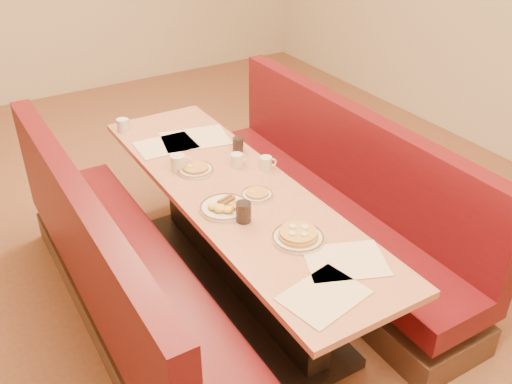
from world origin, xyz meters
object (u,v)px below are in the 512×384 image
booth_right (331,210)px  coffee_mug_a (266,163)px  booth_left (123,283)px  soda_tumbler_near (244,212)px  soda_tumbler_mid (238,145)px  coffee_mug_b (179,162)px  coffee_mug_d (123,125)px  coffee_mug_c (237,160)px  eggs_plate (225,207)px  diner_table (237,241)px  pancake_plate (298,236)px

booth_right → coffee_mug_a: booth_right is taller
booth_left → soda_tumbler_near: size_ratio=22.24×
coffee_mug_a → soda_tumbler_mid: size_ratio=1.08×
coffee_mug_b → coffee_mug_d: bearing=116.7°
coffee_mug_d → soda_tumbler_mid: 0.87m
coffee_mug_c → soda_tumbler_near: bearing=-118.5°
booth_right → eggs_plate: (-0.89, -0.16, 0.41)m
coffee_mug_a → coffee_mug_c: 0.18m
coffee_mug_c → diner_table: bearing=-123.9°
eggs_plate → pancake_plate: bearing=-66.9°
diner_table → booth_left: size_ratio=1.00×
booth_left → booth_right: size_ratio=1.00×
coffee_mug_b → coffee_mug_d: size_ratio=1.15×
coffee_mug_c → soda_tumbler_near: (-0.27, -0.55, 0.01)m
diner_table → pancake_plate: (0.03, -0.60, 0.40)m
pancake_plate → coffee_mug_b: coffee_mug_b is taller
pancake_plate → soda_tumbler_mid: 1.03m
diner_table → coffee_mug_c: 0.51m
booth_left → soda_tumbler_near: (0.61, -0.31, 0.44)m
coffee_mug_d → coffee_mug_b: bearing=-106.7°
booth_left → coffee_mug_a: booth_left is taller
eggs_plate → coffee_mug_c: (0.31, 0.40, 0.03)m
coffee_mug_b → soda_tumbler_near: 0.69m
booth_left → coffee_mug_a: size_ratio=23.93×
booth_right → pancake_plate: size_ratio=9.19×
eggs_plate → soda_tumbler_near: (0.03, -0.15, 0.04)m
booth_right → eggs_plate: booth_right is taller
diner_table → coffee_mug_d: coffee_mug_d is taller
eggs_plate → coffee_mug_d: (-0.12, 1.26, 0.03)m
coffee_mug_c → coffee_mug_d: coffee_mug_d is taller
coffee_mug_a → coffee_mug_c: same height
coffee_mug_c → coffee_mug_a: bearing=-45.9°
booth_right → coffee_mug_c: 0.76m
booth_left → eggs_plate: (0.57, -0.16, 0.41)m
pancake_plate → coffee_mug_d: 1.72m
booth_right → diner_table: bearing=180.0°
coffee_mug_d → coffee_mug_a: bearing=-84.8°
soda_tumbler_near → diner_table: bearing=68.3°
booth_right → booth_left: bearing=180.0°
diner_table → soda_tumbler_near: 0.55m
booth_left → soda_tumbler_mid: bearing=22.5°
booth_left → booth_right: bearing=0.0°
soda_tumbler_mid → booth_left: bearing=-157.5°
diner_table → pancake_plate: pancake_plate is taller
diner_table → coffee_mug_a: size_ratio=23.93×
pancake_plate → coffee_mug_c: size_ratio=2.53×
coffee_mug_c → coffee_mug_d: 0.96m
coffee_mug_d → booth_right: bearing=-71.9°
coffee_mug_a → pancake_plate: bearing=-89.5°
diner_table → eggs_plate: 0.45m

